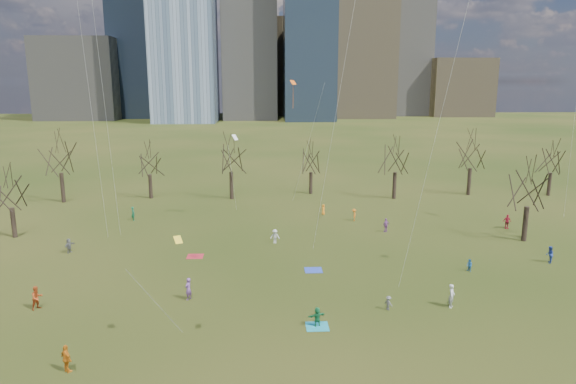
{
  "coord_description": "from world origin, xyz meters",
  "views": [
    {
      "loc": [
        -2.2,
        -34.18,
        16.98
      ],
      "look_at": [
        0.0,
        12.0,
        7.0
      ],
      "focal_mm": 32.0,
      "sensor_mm": 36.0,
      "label": 1
    }
  ],
  "objects_px": {
    "blanket_teal": "(317,326)",
    "blanket_crimson": "(195,256)",
    "person_2": "(37,298)",
    "person_1": "(452,296)",
    "blanket_navy": "(313,270)",
    "person_4": "(66,359)"
  },
  "relations": [
    {
      "from": "blanket_teal",
      "to": "person_4",
      "type": "distance_m",
      "value": 16.32
    },
    {
      "from": "blanket_crimson",
      "to": "person_4",
      "type": "xyz_separation_m",
      "value": [
        -4.93,
        -20.47,
        0.86
      ]
    },
    {
      "from": "blanket_crimson",
      "to": "person_4",
      "type": "distance_m",
      "value": 21.07
    },
    {
      "from": "blanket_teal",
      "to": "blanket_navy",
      "type": "xyz_separation_m",
      "value": [
        0.79,
        11.06,
        0.0
      ]
    },
    {
      "from": "blanket_navy",
      "to": "person_1",
      "type": "relative_size",
      "value": 0.86
    },
    {
      "from": "person_4",
      "to": "blanket_crimson",
      "type": "bearing_deg",
      "value": -63.7
    },
    {
      "from": "blanket_crimson",
      "to": "person_1",
      "type": "height_order",
      "value": "person_1"
    },
    {
      "from": "person_2",
      "to": "person_4",
      "type": "distance_m",
      "value": 10.48
    },
    {
      "from": "blanket_teal",
      "to": "person_2",
      "type": "distance_m",
      "value": 21.35
    },
    {
      "from": "blanket_navy",
      "to": "person_4",
      "type": "height_order",
      "value": "person_4"
    },
    {
      "from": "blanket_navy",
      "to": "person_4",
      "type": "bearing_deg",
      "value": -135.28
    },
    {
      "from": "blanket_teal",
      "to": "blanket_navy",
      "type": "distance_m",
      "value": 11.09
    },
    {
      "from": "blanket_crimson",
      "to": "person_1",
      "type": "relative_size",
      "value": 0.86
    },
    {
      "from": "blanket_teal",
      "to": "person_1",
      "type": "distance_m",
      "value": 10.99
    },
    {
      "from": "blanket_teal",
      "to": "blanket_crimson",
      "type": "distance_m",
      "value": 18.67
    },
    {
      "from": "blanket_crimson",
      "to": "person_2",
      "type": "height_order",
      "value": "person_2"
    },
    {
      "from": "person_1",
      "to": "person_2",
      "type": "xyz_separation_m",
      "value": [
        -31.58,
        1.14,
        -0.0
      ]
    },
    {
      "from": "blanket_teal",
      "to": "person_2",
      "type": "height_order",
      "value": "person_2"
    },
    {
      "from": "blanket_teal",
      "to": "person_1",
      "type": "height_order",
      "value": "person_1"
    },
    {
      "from": "blanket_teal",
      "to": "person_1",
      "type": "bearing_deg",
      "value": 14.41
    },
    {
      "from": "person_1",
      "to": "person_2",
      "type": "bearing_deg",
      "value": 118.43
    },
    {
      "from": "blanket_teal",
      "to": "person_2",
      "type": "bearing_deg",
      "value": 169.55
    }
  ]
}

